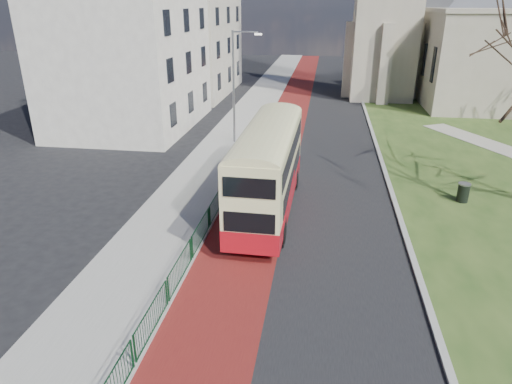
# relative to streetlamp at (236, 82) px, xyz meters

# --- Properties ---
(ground) EXTENTS (160.00, 160.00, 0.00)m
(ground) POSITION_rel_streetlamp_xyz_m (4.35, -18.00, -4.59)
(ground) COLOR black
(ground) RESTS_ON ground
(road_carriageway) EXTENTS (9.00, 120.00, 0.01)m
(road_carriageway) POSITION_rel_streetlamp_xyz_m (5.85, 2.00, -4.59)
(road_carriageway) COLOR black
(road_carriageway) RESTS_ON ground
(bus_lane) EXTENTS (3.40, 120.00, 0.01)m
(bus_lane) POSITION_rel_streetlamp_xyz_m (3.15, 2.00, -4.59)
(bus_lane) COLOR #591414
(bus_lane) RESTS_ON ground
(pavement_west) EXTENTS (4.00, 120.00, 0.12)m
(pavement_west) POSITION_rel_streetlamp_xyz_m (-0.65, 2.00, -4.53)
(pavement_west) COLOR gray
(pavement_west) RESTS_ON ground
(kerb_west) EXTENTS (0.25, 120.00, 0.13)m
(kerb_west) POSITION_rel_streetlamp_xyz_m (1.35, 2.00, -4.53)
(kerb_west) COLOR #999993
(kerb_west) RESTS_ON ground
(kerb_east) EXTENTS (0.25, 80.00, 0.13)m
(kerb_east) POSITION_rel_streetlamp_xyz_m (10.45, 4.00, -4.53)
(kerb_east) COLOR #999993
(kerb_east) RESTS_ON ground
(pedestrian_railing) EXTENTS (0.07, 24.00, 1.12)m
(pedestrian_railing) POSITION_rel_streetlamp_xyz_m (1.40, -14.00, -4.04)
(pedestrian_railing) COLOR #0D3A1C
(pedestrian_railing) RESTS_ON ground
(street_block_near) EXTENTS (10.30, 14.30, 13.00)m
(street_block_near) POSITION_rel_streetlamp_xyz_m (-9.65, 4.00, 1.92)
(street_block_near) COLOR beige
(street_block_near) RESTS_ON ground
(street_block_far) EXTENTS (10.30, 16.30, 11.50)m
(street_block_far) POSITION_rel_streetlamp_xyz_m (-9.65, 20.00, 1.17)
(street_block_far) COLOR #B7AF9A
(street_block_far) RESTS_ON ground
(streetlamp) EXTENTS (2.13, 0.18, 8.00)m
(streetlamp) POSITION_rel_streetlamp_xyz_m (0.00, 0.00, 0.00)
(streetlamp) COLOR gray
(streetlamp) RESTS_ON pavement_west
(bus) EXTENTS (2.60, 10.51, 4.37)m
(bus) POSITION_rel_streetlamp_xyz_m (3.88, -11.77, -2.10)
(bus) COLOR #AC0F19
(bus) RESTS_ON ground
(litter_bin) EXTENTS (0.83, 0.83, 1.03)m
(litter_bin) POSITION_rel_streetlamp_xyz_m (14.02, -9.05, -4.03)
(litter_bin) COLOR black
(litter_bin) RESTS_ON grass_green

